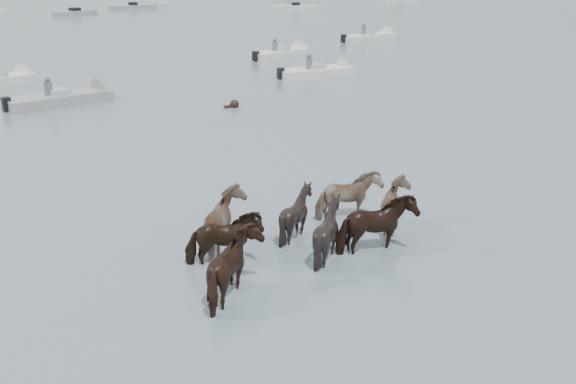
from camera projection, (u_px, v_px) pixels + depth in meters
name	position (u px, v px, depth m)	size (l,w,h in m)	color
ground	(402.00, 276.00, 14.34)	(400.00, 400.00, 0.00)	#4B606B
pony_herd	(304.00, 229.00, 15.44)	(6.68, 4.23, 1.61)	black
swimming_pony	(233.00, 105.00, 30.02)	(0.72, 0.44, 0.44)	black
motorboat_a	(9.00, 79.00, 35.34)	(4.63, 3.35, 1.92)	silver
motorboat_b	(74.00, 97.00, 30.98)	(5.44, 2.68, 1.92)	gray
motorboat_c	(288.00, 53.00, 44.80)	(5.45, 3.38, 1.92)	silver
motorboat_d	(326.00, 72.00, 37.67)	(5.00, 1.77, 1.92)	silver
motorboat_e	(374.00, 36.00, 53.46)	(6.12, 2.83, 1.92)	silver
distant_flotilla	(25.00, 9.00, 78.74)	(103.91, 25.37, 0.93)	gray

